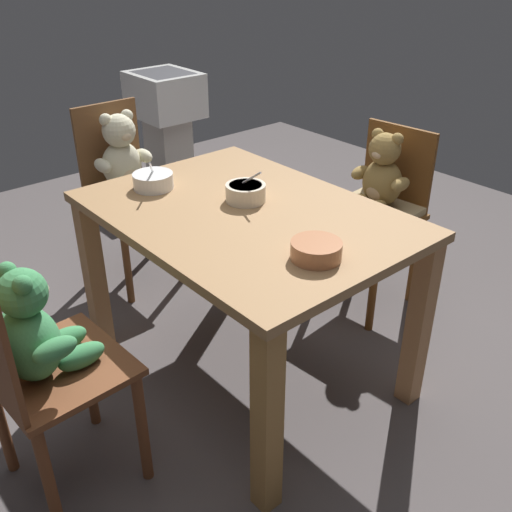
% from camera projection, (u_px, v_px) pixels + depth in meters
% --- Properties ---
extents(ground_plane, '(5.20, 5.20, 0.04)m').
position_uv_depth(ground_plane, '(247.00, 373.00, 2.45)').
color(ground_plane, '#504949').
extents(dining_table, '(1.18, 0.85, 0.73)m').
position_uv_depth(dining_table, '(246.00, 241.00, 2.15)').
color(dining_table, olive).
rests_on(dining_table, ground_plane).
extents(teddy_chair_near_front, '(0.42, 0.40, 0.93)m').
position_uv_depth(teddy_chair_near_front, '(36.00, 347.00, 1.67)').
color(teddy_chair_near_front, brown).
rests_on(teddy_chair_near_front, ground_plane).
extents(teddy_chair_near_left, '(0.40, 0.37, 0.89)m').
position_uv_depth(teddy_chair_near_left, '(125.00, 174.00, 2.84)').
color(teddy_chair_near_left, brown).
rests_on(teddy_chair_near_left, ground_plane).
extents(teddy_chair_far_center, '(0.42, 0.44, 0.85)m').
position_uv_depth(teddy_chair_far_center, '(378.00, 195.00, 2.66)').
color(teddy_chair_far_center, brown).
rests_on(teddy_chair_far_center, ground_plane).
extents(porridge_bowl_cream_center, '(0.16, 0.15, 0.14)m').
position_uv_depth(porridge_bowl_cream_center, '(246.00, 192.00, 2.15)').
color(porridge_bowl_cream_center, beige).
rests_on(porridge_bowl_cream_center, dining_table).
extents(porridge_bowl_terracotta_near_right, '(0.16, 0.16, 0.06)m').
position_uv_depth(porridge_bowl_terracotta_near_right, '(316.00, 250.00, 1.77)').
color(porridge_bowl_terracotta_near_right, '#B2704A').
rests_on(porridge_bowl_terracotta_near_right, dining_table).
extents(porridge_bowl_white_near_left, '(0.16, 0.16, 0.14)m').
position_uv_depth(porridge_bowl_white_near_left, '(153.00, 180.00, 2.26)').
color(porridge_bowl_white_near_left, silver).
rests_on(porridge_bowl_white_near_left, dining_table).
extents(sink_basin, '(0.47, 0.41, 0.77)m').
position_uv_depth(sink_basin, '(166.00, 111.00, 4.11)').
color(sink_basin, '#B7B2A8').
rests_on(sink_basin, ground_plane).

